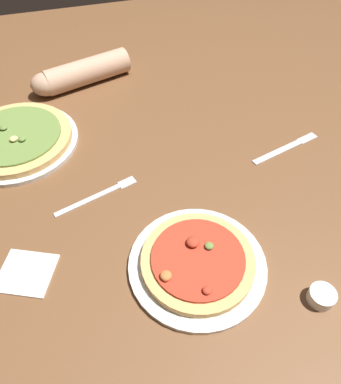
{
  "coord_description": "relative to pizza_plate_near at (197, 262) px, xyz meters",
  "views": [
    {
      "loc": [
        -0.16,
        -0.55,
        0.68
      ],
      "look_at": [
        0.0,
        0.0,
        0.02
      ],
      "focal_mm": 33.97,
      "sensor_mm": 36.0,
      "label": 1
    }
  ],
  "objects": [
    {
      "name": "pizza_plate_far",
      "position": [
        -0.36,
        0.51,
        0.0
      ],
      "size": [
        0.34,
        0.34,
        0.05
      ],
      "color": "silver",
      "rests_on": "ground_plane"
    },
    {
      "name": "napkin_folded",
      "position": [
        -0.35,
        0.09,
        -0.01
      ],
      "size": [
        0.14,
        0.14,
        0.01
      ],
      "primitive_type": "cube",
      "rotation": [
        0.0,
        0.0,
        -0.42
      ],
      "color": "white",
      "rests_on": "ground_plane"
    },
    {
      "name": "ground_plane",
      "position": [
        0.0,
        0.2,
        -0.03
      ],
      "size": [
        2.4,
        2.4,
        0.03
      ],
      "primitive_type": "cube",
      "color": "brown"
    },
    {
      "name": "pizza_plate_near",
      "position": [
        0.0,
        0.0,
        0.0
      ],
      "size": [
        0.29,
        0.29,
        0.05
      ],
      "color": "silver",
      "rests_on": "ground_plane"
    },
    {
      "name": "diner_arm",
      "position": [
        -0.15,
        0.76,
        0.02
      ],
      "size": [
        0.33,
        0.16,
        0.08
      ],
      "color": "tan",
      "rests_on": "ground_plane"
    },
    {
      "name": "fork_spare",
      "position": [
        -0.17,
        0.25,
        -0.01
      ],
      "size": [
        0.21,
        0.08,
        0.01
      ],
      "color": "silver",
      "rests_on": "ground_plane"
    },
    {
      "name": "knife_right",
      "position": [
        0.36,
        0.28,
        -0.01
      ],
      "size": [
        0.22,
        0.08,
        0.01
      ],
      "color": "silver",
      "rests_on": "ground_plane"
    },
    {
      "name": "ramekin_sauce",
      "position": [
        0.21,
        -0.14,
        -0.0
      ],
      "size": [
        0.05,
        0.05,
        0.03
      ],
      "primitive_type": "cylinder",
      "color": "white",
      "rests_on": "ground_plane"
    }
  ]
}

